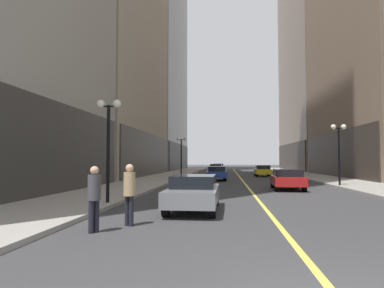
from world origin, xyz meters
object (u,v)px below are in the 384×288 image
object	(u,v)px
pedestrian_with_orange_bag	(94,194)
street_lamp_left_far	(181,148)
street_lamp_left_near	(108,128)
pedestrian_in_tan_trench	(129,190)
street_lamp_right_mid	(339,141)
car_grey	(194,191)
car_maroon	(219,167)
car_red	(287,179)
car_blue	(216,173)
car_yellow	(263,170)
car_silver	(216,168)

from	to	relation	value
pedestrian_with_orange_bag	street_lamp_left_far	xyz separation A→B (m)	(-1.43, 27.92, 2.24)
pedestrian_with_orange_bag	street_lamp_left_near	xyz separation A→B (m)	(-1.43, 4.98, 2.24)
pedestrian_in_tan_trench	street_lamp_right_mid	xyz separation A→B (m)	(10.71, 15.01, 2.21)
car_grey	car_maroon	bearing A→B (deg)	90.12
car_red	car_blue	bearing A→B (deg)	116.45
street_lamp_left_far	car_maroon	bearing A→B (deg)	80.99
car_blue	car_maroon	xyz separation A→B (m)	(-0.41, 27.21, 0.00)
car_yellow	street_lamp_right_mid	distance (m)	16.23
car_silver	car_red	bearing A→B (deg)	-79.30
car_maroon	street_lamp_left_near	distance (m)	45.67
street_lamp_left_near	street_lamp_left_far	xyz separation A→B (m)	(0.00, 22.94, 0.00)
car_blue	street_lamp_left_near	xyz separation A→B (m)	(-3.98, -18.25, 2.54)
car_silver	car_maroon	distance (m)	8.24
car_silver	street_lamp_left_near	size ratio (longest dim) A/B	0.95
car_red	street_lamp_right_mid	distance (m)	5.33
car_grey	street_lamp_left_near	size ratio (longest dim) A/B	0.97
car_silver	pedestrian_with_orange_bag	world-z (taller)	pedestrian_with_orange_bag
street_lamp_left_near	street_lamp_right_mid	size ratio (longest dim) A/B	1.00
car_yellow	pedestrian_with_orange_bag	size ratio (longest dim) A/B	2.31
car_yellow	street_lamp_left_near	bearing A→B (deg)	-108.96
car_grey	car_blue	xyz separation A→B (m)	(0.31, 19.12, -0.00)
car_yellow	pedestrian_in_tan_trench	distance (m)	31.42
pedestrian_with_orange_bag	street_lamp_left_near	size ratio (longest dim) A/B	0.39
pedestrian_with_orange_bag	street_lamp_right_mid	size ratio (longest dim) A/B	0.39
car_yellow	street_lamp_right_mid	xyz separation A→B (m)	(3.65, -15.61, 2.54)
car_red	street_lamp_left_near	bearing A→B (deg)	-135.67
car_grey	street_lamp_left_far	xyz separation A→B (m)	(-3.67, 23.82, 2.54)
car_blue	car_red	bearing A→B (deg)	-63.55
pedestrian_in_tan_trench	street_lamp_right_mid	world-z (taller)	street_lamp_right_mid
car_yellow	car_red	bearing A→B (deg)	-91.15
car_red	pedestrian_with_orange_bag	world-z (taller)	pedestrian_with_orange_bag
car_grey	car_silver	distance (m)	38.10
pedestrian_in_tan_trench	car_blue	bearing A→B (deg)	85.14
car_grey	pedestrian_in_tan_trench	distance (m)	3.51
street_lamp_left_near	street_lamp_left_far	world-z (taller)	same
pedestrian_with_orange_bag	street_lamp_right_mid	bearing A→B (deg)	54.60
pedestrian_in_tan_trench	street_lamp_right_mid	bearing A→B (deg)	54.49
car_grey	car_maroon	distance (m)	46.34
car_maroon	street_lamp_right_mid	xyz separation A→B (m)	(9.23, -34.45, 2.54)
car_yellow	pedestrian_with_orange_bag	distance (m)	32.53
car_yellow	street_lamp_left_far	distance (m)	10.18
pedestrian_in_tan_trench	car_red	bearing A→B (deg)	61.97
street_lamp_right_mid	car_yellow	bearing A→B (deg)	103.17
car_silver	car_maroon	xyz separation A→B (m)	(0.19, 8.24, 0.00)
car_silver	car_maroon	bearing A→B (deg)	88.67
car_maroon	pedestrian_with_orange_bag	size ratio (longest dim) A/B	2.64
car_red	car_grey	bearing A→B (deg)	-118.41
car_grey	car_maroon	xyz separation A→B (m)	(-0.10, 46.34, 0.00)
car_grey	car_yellow	bearing A→B (deg)	78.73
car_blue	car_grey	bearing A→B (deg)	-90.93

